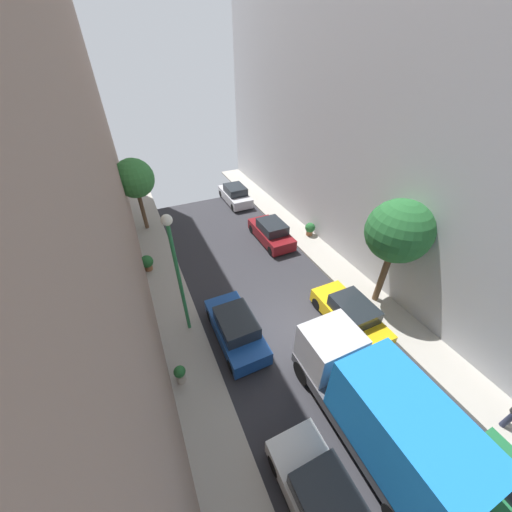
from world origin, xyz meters
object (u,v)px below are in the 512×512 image
at_px(parked_car_left_2, 326,507).
at_px(parked_car_right_3, 235,195).
at_px(parked_car_left_3, 236,328).
at_px(street_tree_1, 398,232).
at_px(potted_plant_1, 147,262).
at_px(potted_plant_2, 310,228).
at_px(delivery_truck, 379,410).
at_px(parked_car_right_2, 271,232).
at_px(potted_plant_0, 180,374).
at_px(parked_car_right_1, 350,315).
at_px(lamp_post, 176,263).
at_px(street_tree_2, 134,179).

xyz_separation_m(parked_car_left_2, parked_car_right_3, (5.40, 20.86, 0.00)).
xyz_separation_m(parked_car_left_3, street_tree_1, (7.82, -0.87, 3.73)).
relative_size(parked_car_left_2, potted_plant_1, 4.20).
xyz_separation_m(parked_car_right_3, potted_plant_2, (2.83, -7.69, -0.03)).
bearing_deg(delivery_truck, parked_car_right_2, 78.02).
xyz_separation_m(potted_plant_0, potted_plant_1, (-0.22, 8.10, 0.08)).
xyz_separation_m(parked_car_right_1, potted_plant_0, (-8.26, 0.46, -0.10)).
height_order(parked_car_left_2, potted_plant_2, parked_car_left_2).
distance_m(delivery_truck, lamp_post, 8.98).
relative_size(potted_plant_0, potted_plant_1, 0.86).
distance_m(parked_car_right_3, delivery_truck, 19.95).
xyz_separation_m(parked_car_left_2, parked_car_right_2, (5.40, 13.85, 0.00)).
bearing_deg(potted_plant_0, potted_plant_2, 33.41).
xyz_separation_m(delivery_truck, street_tree_2, (-5.18, 18.18, 2.23)).
bearing_deg(street_tree_1, street_tree_2, 127.99).
height_order(parked_car_right_1, potted_plant_1, parked_car_right_1).
height_order(parked_car_left_2, parked_car_right_1, same).
bearing_deg(street_tree_1, parked_car_right_1, -163.76).
xyz_separation_m(potted_plant_1, potted_plant_2, (11.31, -0.78, -0.01)).
xyz_separation_m(parked_car_left_3, parked_car_right_3, (5.40, 13.88, 0.00)).
bearing_deg(parked_car_left_3, potted_plant_2, 37.00).
bearing_deg(parked_car_left_2, potted_plant_2, 58.02).
relative_size(parked_car_right_1, lamp_post, 0.68).
height_order(parked_car_left_3, parked_car_right_1, same).
relative_size(parked_car_right_1, street_tree_1, 0.72).
height_order(parked_car_right_1, lamp_post, lamp_post).
relative_size(parked_car_right_2, potted_plant_2, 4.30).
xyz_separation_m(parked_car_right_1, delivery_truck, (-2.70, -4.28, 1.07)).
xyz_separation_m(parked_car_right_2, potted_plant_0, (-8.26, -7.99, -0.10)).
bearing_deg(street_tree_1, potted_plant_2, 86.74).
bearing_deg(parked_car_left_3, potted_plant_0, -158.68).
bearing_deg(parked_car_left_2, lamp_post, 102.67).
relative_size(parked_car_left_2, delivery_truck, 0.64).
bearing_deg(potted_plant_2, potted_plant_0, -146.59).
height_order(parked_car_right_3, delivery_truck, delivery_truck).
bearing_deg(potted_plant_2, parked_car_right_3, 110.19).
relative_size(parked_car_right_2, potted_plant_1, 4.20).
height_order(potted_plant_0, potted_plant_1, potted_plant_1).
bearing_deg(lamp_post, parked_car_left_2, -77.33).
distance_m(street_tree_2, potted_plant_1, 6.32).
relative_size(delivery_truck, street_tree_2, 1.26).
relative_size(parked_car_right_2, lamp_post, 0.68).
bearing_deg(parked_car_right_2, potted_plant_2, -13.34).
relative_size(parked_car_right_2, street_tree_2, 0.80).
bearing_deg(potted_plant_1, parked_car_right_1, -45.23).
bearing_deg(potted_plant_0, street_tree_2, 88.37).
distance_m(parked_car_left_2, parked_car_left_3, 6.98).
height_order(potted_plant_0, lamp_post, lamp_post).
distance_m(parked_car_right_1, lamp_post, 8.63).
bearing_deg(potted_plant_2, parked_car_left_3, -143.00).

